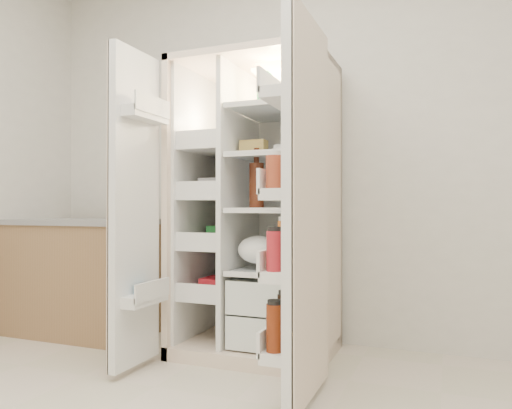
% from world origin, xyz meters
% --- Properties ---
extents(wall_back, '(4.00, 0.02, 2.70)m').
position_xyz_m(wall_back, '(0.00, 2.00, 1.35)').
color(wall_back, silver).
rests_on(wall_back, floor).
extents(refrigerator, '(0.92, 0.70, 1.80)m').
position_xyz_m(refrigerator, '(-0.16, 1.65, 0.74)').
color(refrigerator, beige).
rests_on(refrigerator, floor).
extents(freezer_door, '(0.15, 0.40, 1.72)m').
position_xyz_m(freezer_door, '(-0.68, 1.05, 0.89)').
color(freezer_door, white).
rests_on(freezer_door, floor).
extents(fridge_door, '(0.17, 0.58, 1.72)m').
position_xyz_m(fridge_door, '(0.30, 0.96, 0.87)').
color(fridge_door, white).
rests_on(fridge_door, floor).
extents(kitchen_counter, '(1.12, 0.60, 0.81)m').
position_xyz_m(kitchen_counter, '(-1.55, 1.59, 0.41)').
color(kitchen_counter, olive).
rests_on(kitchen_counter, floor).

